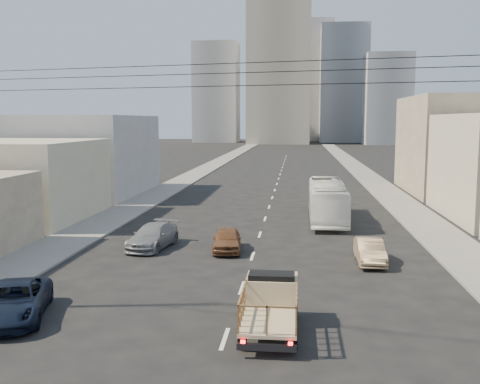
% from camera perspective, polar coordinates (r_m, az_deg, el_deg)
% --- Properties ---
extents(ground, '(420.00, 420.00, 0.00)m').
position_cam_1_polar(ground, '(18.26, -2.42, -17.02)').
color(ground, black).
rests_on(ground, ground).
extents(sidewalk_left, '(3.50, 180.00, 0.12)m').
position_cam_1_polar(sidewalk_left, '(87.94, -3.42, 2.41)').
color(sidewalk_left, slate).
rests_on(sidewalk_left, ground).
extents(sidewalk_right, '(3.50, 180.00, 0.12)m').
position_cam_1_polar(sidewalk_right, '(87.28, 12.00, 2.23)').
color(sidewalk_right, slate).
rests_on(sidewalk_right, ground).
extents(lane_dashes, '(0.15, 104.00, 0.01)m').
position_cam_1_polar(lane_dashes, '(69.91, 3.85, 1.10)').
color(lane_dashes, silver).
rests_on(lane_dashes, ground).
extents(flatbed_pickup, '(1.95, 4.41, 1.90)m').
position_cam_1_polar(flatbed_pickup, '(20.42, 3.11, -11.05)').
color(flatbed_pickup, tan).
rests_on(flatbed_pickup, ground).
extents(navy_pickup, '(3.59, 5.41, 1.38)m').
position_cam_1_polar(navy_pickup, '(23.36, -21.97, -10.25)').
color(navy_pickup, black).
rests_on(navy_pickup, ground).
extents(city_bus, '(2.61, 10.95, 3.05)m').
position_cam_1_polar(city_bus, '(42.64, 8.86, -0.88)').
color(city_bus, white).
rests_on(city_bus, ground).
extents(sedan_brown, '(1.99, 4.10, 1.35)m').
position_cam_1_polar(sedan_brown, '(32.56, -1.33, -4.85)').
color(sedan_brown, brown).
rests_on(sedan_brown, ground).
extents(sedan_tan, '(1.38, 3.91, 1.29)m').
position_cam_1_polar(sedan_tan, '(30.60, 13.06, -5.88)').
color(sedan_tan, '#937755').
rests_on(sedan_tan, ground).
extents(sedan_grey, '(2.62, 5.03, 1.39)m').
position_cam_1_polar(sedan_grey, '(33.73, -8.86, -4.46)').
color(sedan_grey, slate).
rests_on(sedan_grey, ground).
extents(overhead_wires, '(23.01, 5.02, 0.72)m').
position_cam_1_polar(overhead_wires, '(18.19, -1.88, 11.86)').
color(overhead_wires, black).
rests_on(overhead_wires, ground).
extents(bldg_right_far, '(12.00, 16.00, 10.00)m').
position_cam_1_polar(bldg_right_far, '(63.01, 22.13, 4.46)').
color(bldg_right_far, gray).
rests_on(bldg_right_far, ground).
extents(bldg_left_mid, '(11.00, 12.00, 6.00)m').
position_cam_1_polar(bldg_left_mid, '(46.01, -21.92, 1.13)').
color(bldg_left_mid, '#B1AB8E').
rests_on(bldg_left_mid, ground).
extents(bldg_left_far, '(12.00, 16.00, 8.00)m').
position_cam_1_polar(bldg_left_far, '(59.75, -15.70, 3.64)').
color(bldg_left_far, '#939396').
rests_on(bldg_left_far, ground).
extents(high_rise_tower, '(20.00, 20.00, 60.00)m').
position_cam_1_polar(high_rise_tower, '(187.93, 4.00, 14.14)').
color(high_rise_tower, gray).
rests_on(high_rise_tower, ground).
extents(midrise_ne, '(16.00, 16.00, 40.00)m').
position_cam_1_polar(midrise_ne, '(202.45, 10.47, 10.70)').
color(midrise_ne, gray).
rests_on(midrise_ne, ground).
extents(midrise_nw, '(15.00, 15.00, 34.00)m').
position_cam_1_polar(midrise_nw, '(198.74, -2.38, 10.01)').
color(midrise_nw, gray).
rests_on(midrise_nw, ground).
extents(midrise_back, '(18.00, 18.00, 44.00)m').
position_cam_1_polar(midrise_back, '(216.98, 6.94, 11.06)').
color(midrise_back, '#939396').
rests_on(midrise_back, ground).
extents(midrise_east, '(14.00, 14.00, 28.00)m').
position_cam_1_polar(midrise_east, '(183.66, 14.70, 9.07)').
color(midrise_east, gray).
rests_on(midrise_east, ground).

